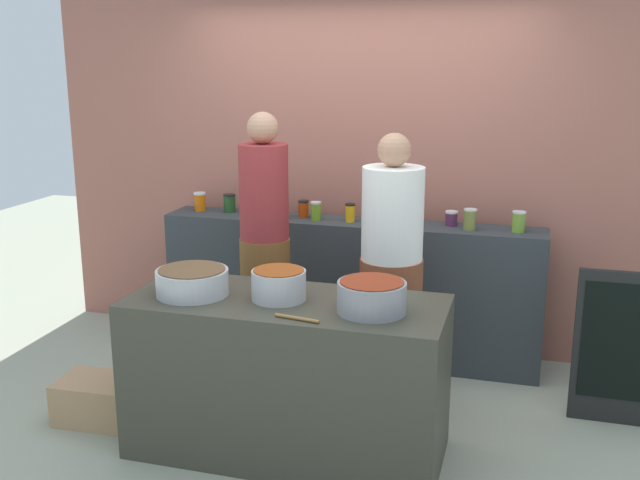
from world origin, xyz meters
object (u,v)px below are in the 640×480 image
(cooking_pot_left, at_px, (192,282))
(cooking_pot_right, at_px, (372,297))
(preserve_jar_0, at_px, (200,201))
(cook_with_tongs, at_px, (265,263))
(preserve_jar_10, at_px, (470,219))
(chalkboard_sign, at_px, (622,348))
(preserve_jar_7, at_px, (383,215))
(cook_in_cap, at_px, (391,284))
(preserve_jar_6, at_px, (350,213))
(preserve_jar_2, at_px, (252,204))
(preserve_jar_9, at_px, (451,218))
(preserve_jar_4, at_px, (303,209))
(preserve_jar_8, at_px, (404,214))
(preserve_jar_11, at_px, (519,222))
(wooden_spoon, at_px, (297,318))
(preserve_jar_1, at_px, (230,203))
(preserve_jar_5, at_px, (316,211))
(cooking_pot_center, at_px, (279,285))
(bread_crate, at_px, (99,400))
(preserve_jar_3, at_px, (282,211))

(cooking_pot_left, xyz_separation_m, cooking_pot_right, (0.99, -0.01, 0.01))
(preserve_jar_0, relative_size, cook_with_tongs, 0.08)
(preserve_jar_10, bearing_deg, chalkboard_sign, -28.95)
(preserve_jar_0, distance_m, cook_with_tongs, 1.01)
(preserve_jar_7, relative_size, cook_in_cap, 0.07)
(preserve_jar_6, distance_m, chalkboard_sign, 1.95)
(preserve_jar_2, relative_size, preserve_jar_9, 1.31)
(preserve_jar_4, height_order, cooking_pot_right, preserve_jar_4)
(preserve_jar_8, relative_size, preserve_jar_11, 0.87)
(cooking_pot_right, relative_size, wooden_spoon, 1.46)
(preserve_jar_1, relative_size, chalkboard_sign, 0.14)
(preserve_jar_8, bearing_deg, chalkboard_sign, -23.99)
(cook_in_cap, distance_m, chalkboard_sign, 1.40)
(preserve_jar_5, distance_m, preserve_jar_7, 0.48)
(preserve_jar_1, height_order, preserve_jar_11, preserve_jar_11)
(preserve_jar_11, height_order, cooking_pot_center, preserve_jar_11)
(preserve_jar_4, bearing_deg, cooking_pot_left, -96.42)
(preserve_jar_4, height_order, preserve_jar_8, preserve_jar_4)
(preserve_jar_0, bearing_deg, preserve_jar_11, -1.09)
(preserve_jar_7, distance_m, bread_crate, 2.20)
(cooking_pot_left, relative_size, cook_in_cap, 0.23)
(preserve_jar_11, relative_size, cooking_pot_right, 0.39)
(preserve_jar_1, relative_size, preserve_jar_11, 0.97)
(preserve_jar_7, bearing_deg, preserve_jar_0, 178.06)
(preserve_jar_8, bearing_deg, preserve_jar_2, -179.50)
(preserve_jar_4, bearing_deg, preserve_jar_2, 175.75)
(preserve_jar_1, height_order, preserve_jar_6, preserve_jar_1)
(preserve_jar_3, height_order, preserve_jar_6, preserve_jar_6)
(wooden_spoon, xyz_separation_m, cook_with_tongs, (-0.57, 1.08, -0.06))
(preserve_jar_11, height_order, cooking_pot_left, preserve_jar_11)
(preserve_jar_1, distance_m, cook_with_tongs, 0.86)
(preserve_jar_9, distance_m, cook_with_tongs, 1.31)
(preserve_jar_9, xyz_separation_m, wooden_spoon, (-0.55, -1.73, -0.17))
(preserve_jar_2, xyz_separation_m, preserve_jar_10, (1.59, -0.09, 0.01))
(preserve_jar_2, relative_size, wooden_spoon, 0.55)
(preserve_jar_6, distance_m, preserve_jar_10, 0.83)
(preserve_jar_2, bearing_deg, cooking_pot_center, -63.92)
(preserve_jar_7, relative_size, preserve_jar_8, 0.98)
(preserve_jar_6, xyz_separation_m, preserve_jar_8, (0.36, 0.09, -0.00))
(preserve_jar_0, relative_size, preserve_jar_9, 1.37)
(preserve_jar_11, bearing_deg, preserve_jar_4, 178.66)
(cooking_pot_center, bearing_deg, preserve_jar_9, 63.06)
(preserve_jar_4, xyz_separation_m, cooking_pot_left, (-0.17, -1.48, -0.12))
(preserve_jar_5, height_order, cook_with_tongs, cook_with_tongs)
(preserve_jar_2, distance_m, wooden_spoon, 1.96)
(preserve_jar_6, height_order, cook_with_tongs, cook_with_tongs)
(bread_crate, bearing_deg, preserve_jar_0, 88.55)
(cooking_pot_right, distance_m, bread_crate, 1.87)
(preserve_jar_4, distance_m, preserve_jar_7, 0.59)
(preserve_jar_3, xyz_separation_m, cooking_pot_left, (-0.04, -1.39, -0.11))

